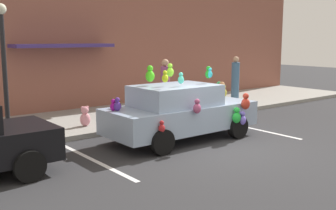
{
  "coord_description": "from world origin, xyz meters",
  "views": [
    {
      "loc": [
        -7.31,
        -7.14,
        2.79
      ],
      "look_at": [
        -0.18,
        1.91,
        0.9
      ],
      "focal_mm": 43.31,
      "sensor_mm": 36.0,
      "label": 1
    }
  ],
  "objects": [
    {
      "name": "pedestrian_near_shopfront",
      "position": [
        5.59,
        4.59,
        1.05
      ],
      "size": [
        0.34,
        0.34,
        1.9
      ],
      "color": "#42698D",
      "rests_on": "sidewalk"
    },
    {
      "name": "plush_covered_car",
      "position": [
        -0.21,
        1.3,
        0.81
      ],
      "size": [
        4.36,
        2.09,
        2.14
      ],
      "color": "#98AFCB",
      "rests_on": "ground"
    },
    {
      "name": "parking_stripe_front",
      "position": [
        2.47,
        1.0,
        0.0
      ],
      "size": [
        0.12,
        3.6,
        0.01
      ],
      "primitive_type": "cube",
      "color": "silver",
      "rests_on": "ground"
    },
    {
      "name": "ground_plane",
      "position": [
        0.0,
        0.0,
        0.0
      ],
      "size": [
        60.0,
        60.0,
        0.0
      ],
      "primitive_type": "plane",
      "color": "#2D2D30"
    },
    {
      "name": "sidewalk",
      "position": [
        0.0,
        5.0,
        0.07
      ],
      "size": [
        24.0,
        4.0,
        0.15
      ],
      "primitive_type": "cube",
      "color": "gray",
      "rests_on": "ground"
    },
    {
      "name": "parking_stripe_rear",
      "position": [
        -3.06,
        1.0,
        0.0
      ],
      "size": [
        0.12,
        3.6,
        0.01
      ],
      "primitive_type": "cube",
      "color": "silver",
      "rests_on": "ground"
    },
    {
      "name": "street_lamp_post",
      "position": [
        -4.21,
        3.5,
        2.33
      ],
      "size": [
        0.28,
        0.28,
        3.51
      ],
      "color": "black",
      "rests_on": "sidewalk"
    },
    {
      "name": "teddy_bear_on_sidewalk",
      "position": [
        -1.79,
        3.95,
        0.44
      ],
      "size": [
        0.32,
        0.27,
        0.62
      ],
      "color": "pink",
      "rests_on": "sidewalk"
    },
    {
      "name": "pedestrian_walking_past",
      "position": [
        1.34,
        3.99,
        1.08
      ],
      "size": [
        0.32,
        0.32,
        1.94
      ],
      "color": "#914776",
      "rests_on": "sidewalk"
    },
    {
      "name": "storefront_building",
      "position": [
        -0.01,
        7.14,
        3.19
      ],
      "size": [
        24.0,
        1.25,
        6.4
      ],
      "color": "brown",
      "rests_on": "ground"
    }
  ]
}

